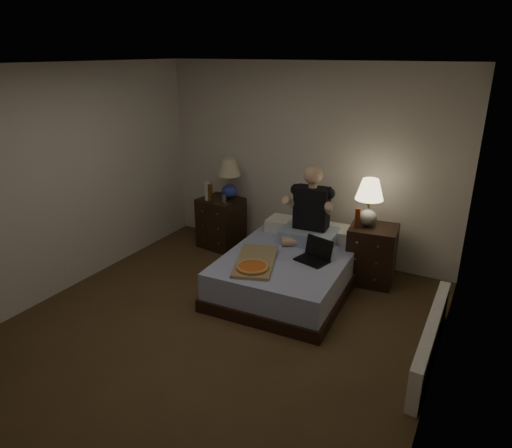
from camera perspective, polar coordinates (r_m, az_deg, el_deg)
The scene contains 18 objects.
floor at distance 4.64m, azimuth -5.45°, elevation -13.41°, with size 4.00×4.50×0.00m, color brown.
ceiling at distance 3.84m, azimuth -6.79°, elevation 19.13°, with size 4.00×4.50×0.00m, color white.
wall_back at distance 5.99m, azimuth 6.23°, elevation 7.66°, with size 4.00×2.50×0.00m, color silver.
wall_left at distance 5.42m, azimuth -23.88°, elevation 4.57°, with size 4.50×2.50×0.00m, color silver.
wall_right at distance 3.44m, azimuth 22.81°, elevation -4.17°, with size 4.50×2.50×0.00m, color silver.
bed at distance 5.30m, azimuth 4.09°, elevation -5.93°, with size 1.32×1.76×0.44m, color #5F73BE.
nightstand_left at distance 6.40m, azimuth -4.38°, elevation 0.18°, with size 0.54×0.48×0.70m, color black.
nightstand_right at distance 5.58m, azimuth 14.24°, elevation -3.70°, with size 0.53×0.48×0.70m, color black.
lamp_left at distance 6.24m, azimuth -3.37°, elevation 5.73°, with size 0.32×0.32×0.56m, color #293697, non-canonical shape.
lamp_right at distance 5.39m, azimuth 13.91°, elevation 2.61°, with size 0.32×0.32×0.56m, color gray, non-canonical shape.
water_bottle at distance 6.21m, azimuth -6.13°, elevation 4.09°, with size 0.07×0.07×0.25m, color silver.
soda_can at distance 6.13m, azimuth -4.02°, elevation 3.19°, with size 0.07×0.07×0.10m, color #9F9F9B.
beer_bottle_left at distance 6.18m, azimuth -5.73°, elevation 3.92°, with size 0.06×0.06×0.23m, color #542D0C.
beer_bottle_right at distance 5.35m, azimuth 12.57°, elevation 0.74°, with size 0.06×0.06×0.23m, color #52220B.
person at distance 5.39m, azimuth 6.84°, elevation 2.33°, with size 0.66×0.52×0.93m, color black, non-canonical shape.
laptop at distance 5.01m, azimuth 7.06°, elevation -3.40°, with size 0.34×0.28×0.24m, color black, non-canonical shape.
pizza_box at distance 4.79m, azimuth -0.46°, elevation -5.52°, with size 0.40×0.76×0.08m, color #9D895E, non-canonical shape.
radiator at distance 4.47m, azimuth 20.96°, elevation -13.29°, with size 0.10×1.60×0.40m, color white.
Camera 1 is at (2.20, -3.15, 2.61)m, focal length 32.00 mm.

